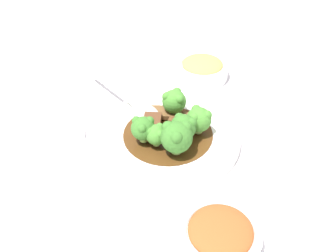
{
  "coord_description": "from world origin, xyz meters",
  "views": [
    {
      "loc": [
        -0.29,
        0.46,
        0.49
      ],
      "look_at": [
        0.0,
        0.0,
        0.03
      ],
      "focal_mm": 42.0,
      "sensor_mm": 36.0,
      "label": 1
    }
  ],
  "objects_px": {
    "beef_strip_1": "(183,119)",
    "side_bowl_appetizer": "(202,69)",
    "broccoli_floret_2": "(183,127)",
    "broccoli_floret_4": "(174,101)",
    "broccoli_floret_1": "(156,134)",
    "broccoli_floret_3": "(143,128)",
    "beef_strip_0": "(151,126)",
    "serving_spoon": "(139,108)",
    "beef_strip_2": "(160,112)",
    "sauce_dish": "(67,135)",
    "broccoli_floret_5": "(199,119)",
    "side_bowl_kimchi": "(220,236)",
    "main_plate": "(168,136)",
    "broccoli_floret_0": "(177,137)"
  },
  "relations": [
    {
      "from": "beef_strip_1",
      "to": "broccoli_floret_1",
      "type": "height_order",
      "value": "broccoli_floret_1"
    },
    {
      "from": "beef_strip_2",
      "to": "broccoli_floret_5",
      "type": "bearing_deg",
      "value": 175.45
    },
    {
      "from": "broccoli_floret_0",
      "to": "side_bowl_appetizer",
      "type": "distance_m",
      "value": 0.28
    },
    {
      "from": "beef_strip_1",
      "to": "side_bowl_appetizer",
      "type": "xyz_separation_m",
      "value": [
        0.05,
        -0.18,
        -0.0
      ]
    },
    {
      "from": "broccoli_floret_3",
      "to": "serving_spoon",
      "type": "height_order",
      "value": "broccoli_floret_3"
    },
    {
      "from": "broccoli_floret_2",
      "to": "broccoli_floret_4",
      "type": "height_order",
      "value": "broccoli_floret_2"
    },
    {
      "from": "beef_strip_0",
      "to": "beef_strip_1",
      "type": "bearing_deg",
      "value": -123.34
    },
    {
      "from": "serving_spoon",
      "to": "sauce_dish",
      "type": "height_order",
      "value": "serving_spoon"
    },
    {
      "from": "main_plate",
      "to": "broccoli_floret_0",
      "type": "bearing_deg",
      "value": 137.78
    },
    {
      "from": "serving_spoon",
      "to": "broccoli_floret_4",
      "type": "bearing_deg",
      "value": -155.82
    },
    {
      "from": "broccoli_floret_3",
      "to": "side_bowl_kimchi",
      "type": "bearing_deg",
      "value": 151.87
    },
    {
      "from": "main_plate",
      "to": "sauce_dish",
      "type": "height_order",
      "value": "main_plate"
    },
    {
      "from": "broccoli_floret_2",
      "to": "side_bowl_appetizer",
      "type": "bearing_deg",
      "value": -69.94
    },
    {
      "from": "main_plate",
      "to": "side_bowl_kimchi",
      "type": "xyz_separation_m",
      "value": [
        -0.18,
        0.15,
        0.01
      ]
    },
    {
      "from": "broccoli_floret_0",
      "to": "sauce_dish",
      "type": "relative_size",
      "value": 0.92
    },
    {
      "from": "broccoli_floret_0",
      "to": "serving_spoon",
      "type": "relative_size",
      "value": 0.27
    },
    {
      "from": "broccoli_floret_2",
      "to": "sauce_dish",
      "type": "xyz_separation_m",
      "value": [
        0.2,
        0.09,
        -0.04
      ]
    },
    {
      "from": "beef_strip_1",
      "to": "serving_spoon",
      "type": "xyz_separation_m",
      "value": [
        0.09,
        0.02,
        0.0
      ]
    },
    {
      "from": "broccoli_floret_2",
      "to": "broccoli_floret_3",
      "type": "relative_size",
      "value": 1.1
    },
    {
      "from": "broccoli_floret_3",
      "to": "side_bowl_kimchi",
      "type": "distance_m",
      "value": 0.23
    },
    {
      "from": "broccoli_floret_1",
      "to": "serving_spoon",
      "type": "bearing_deg",
      "value": -37.82
    },
    {
      "from": "beef_strip_0",
      "to": "broccoli_floret_4",
      "type": "bearing_deg",
      "value": -99.06
    },
    {
      "from": "broccoli_floret_1",
      "to": "beef_strip_0",
      "type": "bearing_deg",
      "value": -43.45
    },
    {
      "from": "beef_strip_0",
      "to": "broccoli_floret_2",
      "type": "height_order",
      "value": "broccoli_floret_2"
    },
    {
      "from": "side_bowl_appetizer",
      "to": "sauce_dish",
      "type": "xyz_separation_m",
      "value": [
        0.11,
        0.32,
        -0.02
      ]
    },
    {
      "from": "side_bowl_appetizer",
      "to": "broccoli_floret_3",
      "type": "bearing_deg",
      "value": 95.17
    },
    {
      "from": "beef_strip_0",
      "to": "broccoli_floret_4",
      "type": "xyz_separation_m",
      "value": [
        -0.01,
        -0.06,
        0.02
      ]
    },
    {
      "from": "broccoli_floret_3",
      "to": "broccoli_floret_2",
      "type": "bearing_deg",
      "value": -148.25
    },
    {
      "from": "broccoli_floret_4",
      "to": "serving_spoon",
      "type": "xyz_separation_m",
      "value": [
        0.06,
        0.03,
        -0.02
      ]
    },
    {
      "from": "beef_strip_1",
      "to": "serving_spoon",
      "type": "relative_size",
      "value": 0.26
    },
    {
      "from": "serving_spoon",
      "to": "side_bowl_appetizer",
      "type": "distance_m",
      "value": 0.2
    },
    {
      "from": "broccoli_floret_1",
      "to": "broccoli_floret_4",
      "type": "height_order",
      "value": "broccoli_floret_4"
    },
    {
      "from": "broccoli_floret_1",
      "to": "broccoli_floret_3",
      "type": "bearing_deg",
      "value": 7.29
    },
    {
      "from": "beef_strip_1",
      "to": "broccoli_floret_3",
      "type": "height_order",
      "value": "broccoli_floret_3"
    },
    {
      "from": "beef_strip_0",
      "to": "beef_strip_1",
      "type": "distance_m",
      "value": 0.06
    },
    {
      "from": "broccoli_floret_0",
      "to": "serving_spoon",
      "type": "height_order",
      "value": "broccoli_floret_0"
    },
    {
      "from": "serving_spoon",
      "to": "broccoli_floret_0",
      "type": "bearing_deg",
      "value": 153.27
    },
    {
      "from": "beef_strip_1",
      "to": "broccoli_floret_5",
      "type": "bearing_deg",
      "value": 162.18
    },
    {
      "from": "beef_strip_2",
      "to": "broccoli_floret_2",
      "type": "height_order",
      "value": "broccoli_floret_2"
    },
    {
      "from": "broccoli_floret_2",
      "to": "side_bowl_appetizer",
      "type": "distance_m",
      "value": 0.24
    },
    {
      "from": "beef_strip_0",
      "to": "broccoli_floret_5",
      "type": "xyz_separation_m",
      "value": [
        -0.08,
        -0.04,
        0.02
      ]
    },
    {
      "from": "broccoli_floret_5",
      "to": "broccoli_floret_3",
      "type": "bearing_deg",
      "value": 45.69
    },
    {
      "from": "broccoli_floret_4",
      "to": "broccoli_floret_0",
      "type": "bearing_deg",
      "value": 123.56
    },
    {
      "from": "broccoli_floret_2",
      "to": "side_bowl_appetizer",
      "type": "xyz_separation_m",
      "value": [
        0.08,
        -0.23,
        -0.03
      ]
    },
    {
      "from": "broccoli_floret_2",
      "to": "broccoli_floret_4",
      "type": "bearing_deg",
      "value": -47.3
    },
    {
      "from": "beef_strip_1",
      "to": "broccoli_floret_4",
      "type": "xyz_separation_m",
      "value": [
        0.03,
        -0.01,
        0.03
      ]
    },
    {
      "from": "beef_strip_2",
      "to": "serving_spoon",
      "type": "bearing_deg",
      "value": 16.99
    },
    {
      "from": "main_plate",
      "to": "serving_spoon",
      "type": "bearing_deg",
      "value": -17.16
    },
    {
      "from": "beef_strip_1",
      "to": "broccoli_floret_4",
      "type": "height_order",
      "value": "broccoli_floret_4"
    },
    {
      "from": "main_plate",
      "to": "side_bowl_appetizer",
      "type": "height_order",
      "value": "side_bowl_appetizer"
    }
  ]
}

